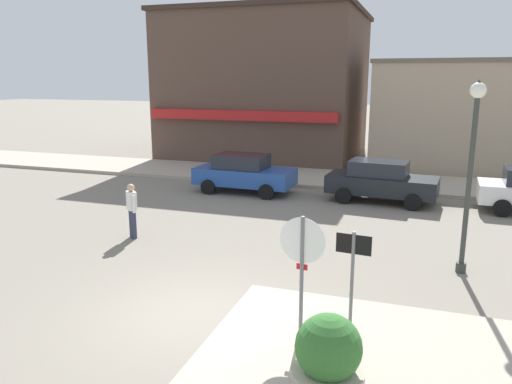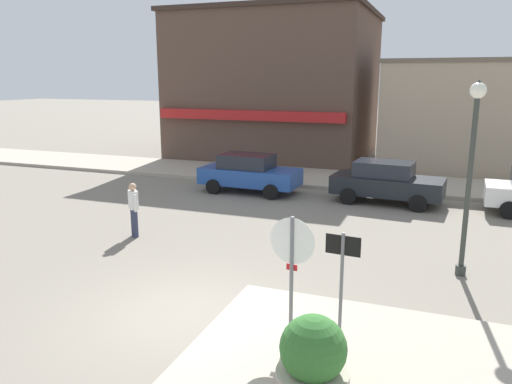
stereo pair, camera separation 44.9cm
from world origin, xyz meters
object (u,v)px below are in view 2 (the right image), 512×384
(lamp_post, at_px, (472,152))
(planter, at_px, (313,358))
(parked_car_second, at_px, (386,182))
(stop_sign, at_px, (292,260))
(parked_car_nearest, at_px, (249,173))
(one_way_sign, at_px, (342,276))
(pedestrian_crossing_near, at_px, (134,208))

(lamp_post, bearing_deg, planter, -110.90)
(lamp_post, relative_size, parked_car_second, 1.10)
(stop_sign, relative_size, parked_car_second, 0.56)
(parked_car_nearest, bearing_deg, parked_car_second, 1.55)
(planter, xyz_separation_m, lamp_post, (2.17, 5.68, 2.40))
(planter, height_order, parked_car_nearest, parked_car_nearest)
(stop_sign, relative_size, one_way_sign, 1.10)
(stop_sign, distance_m, one_way_sign, 0.88)
(stop_sign, xyz_separation_m, planter, (0.74, -1.33, -0.96))
(one_way_sign, relative_size, parked_car_second, 0.51)
(one_way_sign, xyz_separation_m, planter, (-0.13, -1.38, -0.77))
(stop_sign, distance_m, parked_car_second, 10.92)
(planter, bearing_deg, stop_sign, 118.94)
(one_way_sign, height_order, planter, one_way_sign)
(stop_sign, distance_m, planter, 1.80)
(planter, distance_m, parked_car_nearest, 13.37)
(pedestrian_crossing_near, bearing_deg, parked_car_nearest, 81.12)
(planter, relative_size, lamp_post, 0.27)
(planter, distance_m, lamp_post, 6.54)
(one_way_sign, relative_size, parked_car_nearest, 0.52)
(parked_car_nearest, height_order, pedestrian_crossing_near, pedestrian_crossing_near)
(one_way_sign, bearing_deg, lamp_post, 64.59)
(planter, bearing_deg, pedestrian_crossing_near, 141.13)
(stop_sign, xyz_separation_m, parked_car_second, (0.42, 10.89, -0.71))
(stop_sign, bearing_deg, lamp_post, 56.27)
(one_way_sign, distance_m, lamp_post, 5.04)
(stop_sign, relative_size, parked_car_nearest, 0.57)
(planter, xyz_separation_m, parked_car_second, (-0.31, 12.22, 0.25))
(lamp_post, xyz_separation_m, parked_car_nearest, (-7.91, 6.39, -2.15))
(stop_sign, relative_size, planter, 1.88)
(one_way_sign, height_order, parked_car_nearest, one_way_sign)
(stop_sign, bearing_deg, one_way_sign, 3.18)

